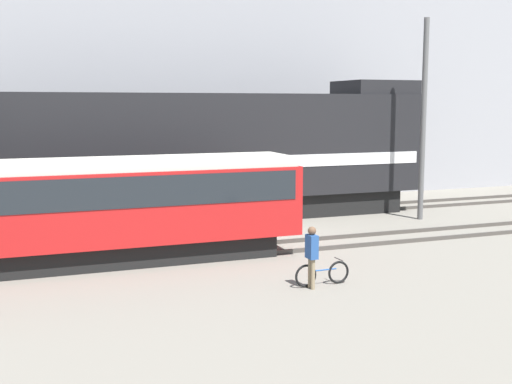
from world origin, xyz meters
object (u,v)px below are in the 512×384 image
at_px(streetcar, 89,205).
at_px(utility_pole_right, 423,120).
at_px(freight_locomotive, 191,155).
at_px(person, 312,251).
at_px(bicycle, 322,274).

height_order(streetcar, utility_pole_right, utility_pole_right).
height_order(freight_locomotive, person, freight_locomotive).
bearing_deg(freight_locomotive, streetcar, -127.88).
bearing_deg(person, utility_pole_right, 41.37).
distance_m(bicycle, utility_pole_right, 11.71).
bearing_deg(person, streetcar, 138.23).
bearing_deg(streetcar, person, -41.77).
relative_size(streetcar, utility_pole_right, 1.55).
bearing_deg(person, bicycle, 22.16).
height_order(streetcar, bicycle, streetcar).
relative_size(freight_locomotive, streetcar, 1.59).
relative_size(bicycle, utility_pole_right, 0.19).
xyz_separation_m(freight_locomotive, utility_pole_right, (8.98, -3.04, 1.39)).
relative_size(streetcar, person, 7.72).
distance_m(bicycle, person, 0.81).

